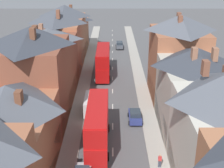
% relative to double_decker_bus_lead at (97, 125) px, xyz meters
% --- Properties ---
extents(pavement_left, '(2.20, 104.00, 0.14)m').
position_rel_double_decker_bus_lead_xyz_m(pavement_left, '(-3.29, 18.65, -2.75)').
color(pavement_left, '#A8A399').
rests_on(pavement_left, ground).
extents(pavement_right, '(2.20, 104.00, 0.14)m').
position_rel_double_decker_bus_lead_xyz_m(pavement_right, '(6.91, 18.65, -2.75)').
color(pavement_right, '#A8A399').
rests_on(pavement_right, ground).
extents(centre_line_dashes, '(0.14, 97.80, 0.01)m').
position_rel_double_decker_bus_lead_xyz_m(centre_line_dashes, '(1.81, 16.65, -2.81)').
color(centre_line_dashes, silver).
rests_on(centre_line_dashes, ground).
extents(terrace_row_left, '(8.00, 79.71, 14.23)m').
position_rel_double_decker_bus_lead_xyz_m(terrace_row_left, '(-8.38, 7.10, 3.12)').
color(terrace_row_left, '#ADB2B7').
rests_on(terrace_row_left, ground).
extents(terrace_row_right, '(8.00, 51.17, 13.43)m').
position_rel_double_decker_bus_lead_xyz_m(terrace_row_right, '(11.99, -5.04, 3.04)').
color(terrace_row_right, brown).
rests_on(terrace_row_right, ground).
extents(double_decker_bus_lead, '(2.74, 10.80, 5.30)m').
position_rel_double_decker_bus_lead_xyz_m(double_decker_bus_lead, '(0.00, 0.00, 0.00)').
color(double_decker_bus_lead, red).
rests_on(double_decker_bus_lead, ground).
extents(double_decker_bus_mid_street, '(2.74, 10.80, 5.30)m').
position_rel_double_decker_bus_lead_xyz_m(double_decker_bus_mid_street, '(0.00, 24.49, 0.00)').
color(double_decker_bus_mid_street, '#B70F0F').
rests_on(double_decker_bus_mid_street, ground).
extents(car_near_silver, '(1.90, 4.55, 1.69)m').
position_rel_double_decker_bus_lead_xyz_m(car_near_silver, '(3.61, 44.12, -1.97)').
color(car_near_silver, '#4C515B').
rests_on(car_near_silver, ground).
extents(car_parked_right_a, '(1.90, 4.23, 1.64)m').
position_rel_double_decker_bus_lead_xyz_m(car_parked_right_a, '(0.01, 43.43, -1.99)').
color(car_parked_right_a, black).
rests_on(car_parked_right_a, ground).
extents(car_mid_black, '(1.90, 3.89, 1.61)m').
position_rel_double_decker_bus_lead_xyz_m(car_mid_black, '(4.91, 6.14, -2.01)').
color(car_mid_black, navy).
rests_on(car_mid_black, ground).
extents(delivery_van, '(2.20, 5.20, 2.41)m').
position_rel_double_decker_bus_lead_xyz_m(delivery_van, '(-1.29, 8.82, -1.48)').
color(delivery_van, white).
rests_on(delivery_van, ground).
extents(pedestrian_mid_left, '(0.36, 0.22, 1.61)m').
position_rel_double_decker_bus_lead_xyz_m(pedestrian_mid_left, '(6.83, -4.40, -1.78)').
color(pedestrian_mid_left, '#3D4256').
rests_on(pedestrian_mid_left, pavement_right).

